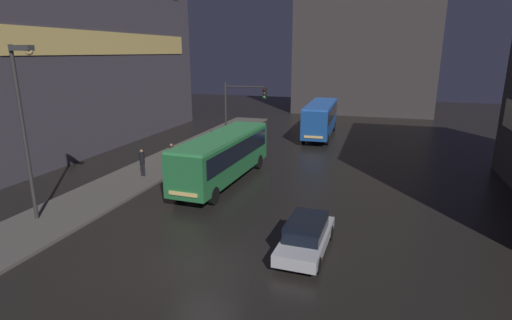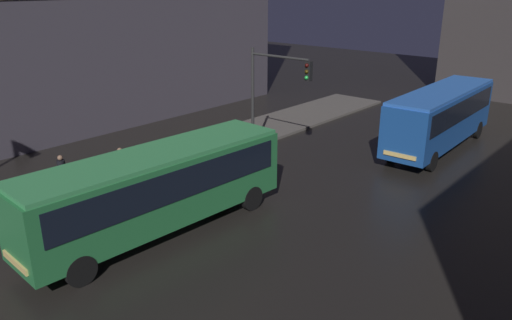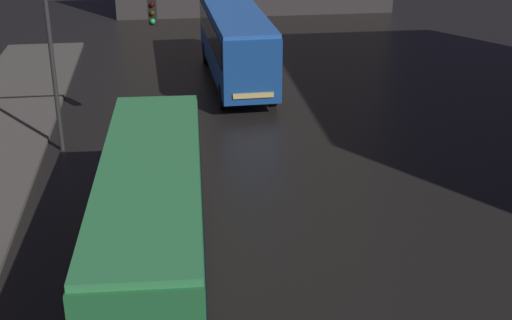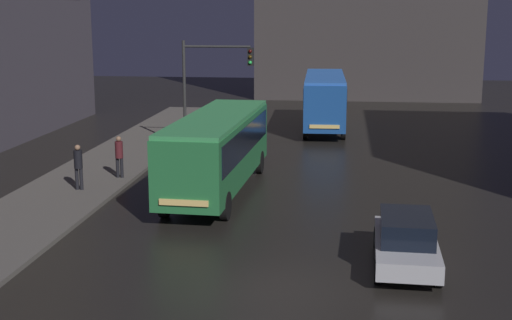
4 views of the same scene
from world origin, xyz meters
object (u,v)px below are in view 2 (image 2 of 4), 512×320
object	(u,v)px
pedestrian_mid	(121,164)
traffic_light_main	(273,86)
pedestrian_near	(62,172)
bus_near	(158,184)
bus_far	(441,113)

from	to	relation	value
pedestrian_mid	traffic_light_main	world-z (taller)	traffic_light_main
pedestrian_mid	traffic_light_main	size ratio (longest dim) A/B	0.32
pedestrian_near	traffic_light_main	world-z (taller)	traffic_light_main
bus_near	bus_far	world-z (taller)	bus_far
pedestrian_near	pedestrian_mid	size ratio (longest dim) A/B	1.02
bus_far	pedestrian_mid	distance (m)	16.85
bus_far	bus_near	bearing A→B (deg)	75.22
bus_near	bus_far	xyz separation A→B (m)	(3.72, 16.14, 0.12)
bus_near	pedestrian_mid	bearing A→B (deg)	-15.52
pedestrian_near	pedestrian_mid	bearing A→B (deg)	-8.94
pedestrian_mid	traffic_light_main	distance (m)	8.20
pedestrian_near	pedestrian_mid	world-z (taller)	pedestrian_near
pedestrian_near	pedestrian_mid	xyz separation A→B (m)	(0.94, 2.24, -0.02)
bus_near	traffic_light_main	world-z (taller)	traffic_light_main
traffic_light_main	bus_near	bearing A→B (deg)	-77.53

